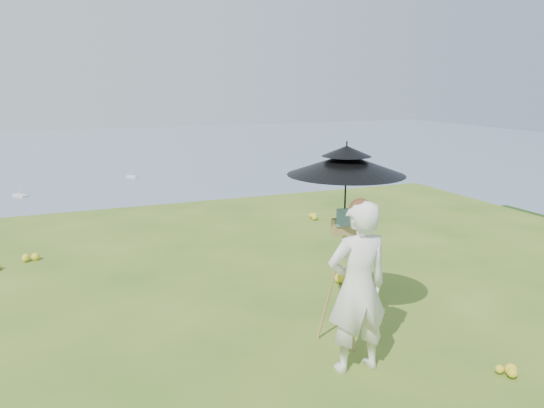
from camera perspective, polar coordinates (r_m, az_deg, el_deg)
name	(u,v)px	position (r m, az deg, el deg)	size (l,w,h in m)	color
ground	(301,321)	(6.57, 3.10, -12.41)	(14.00, 14.00, 0.00)	#3F661D
shoreline_tier	(91,340)	(89.27, -18.89, -13.69)	(170.00, 28.00, 8.00)	#75695D
bay_water	(64,170)	(248.12, -21.46, 3.39)	(700.00, 700.00, 0.00)	slate
slope_trees	(107,317)	(44.19, -17.36, -11.57)	(110.00, 50.00, 6.00)	#264C16
harbor_town	(88,301)	(86.65, -19.20, -9.83)	(110.00, 22.00, 5.00)	silver
moored_boats	(25,212)	(170.60, -25.05, -0.75)	(140.00, 140.00, 0.70)	silver
wildflowers	(292,308)	(6.75, 2.19, -11.13)	(10.00, 10.50, 0.12)	gold
painter	(358,287)	(5.27, 9.19, -8.84)	(0.64, 0.42, 1.74)	white
field_easel	(344,275)	(5.86, 7.73, -7.63)	(0.58, 0.58, 1.53)	olive
sun_umbrella	(345,187)	(5.62, 7.91, 1.82)	(1.24, 1.24, 0.96)	black
painter_cap	(361,205)	(5.02, 9.52, -0.09)	(0.21, 0.25, 0.10)	#BE6871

